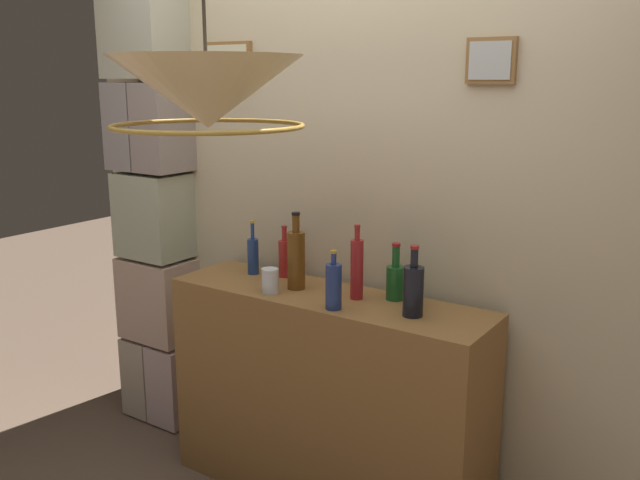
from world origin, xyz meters
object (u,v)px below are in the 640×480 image
liquor_bottle_bourbon (334,286)px  liquor_bottle_gin (296,258)px  liquor_bottle_whiskey (253,255)px  pendant_lamp (207,94)px  glass_tumbler_rocks (270,281)px  glass_tumbler_highball (414,294)px  liquor_bottle_amaro (285,257)px  liquor_bottle_rum (395,280)px  liquor_bottle_vodka (357,268)px  liquor_bottle_sherry (413,290)px

liquor_bottle_bourbon → liquor_bottle_gin: 0.32m
liquor_bottle_whiskey → pendant_lamp: size_ratio=0.40×
liquor_bottle_whiskey → glass_tumbler_rocks: bearing=-36.8°
liquor_bottle_bourbon → glass_tumbler_highball: (0.25, 0.21, -0.05)m
liquor_bottle_amaro → liquor_bottle_rum: (0.58, -0.01, -0.01)m
liquor_bottle_amaro → liquor_bottle_vodka: 0.46m
liquor_bottle_vodka → glass_tumbler_rocks: size_ratio=2.97×
liquor_bottle_sherry → pendant_lamp: 1.07m
liquor_bottle_vodka → liquor_bottle_rum: bearing=30.6°
liquor_bottle_amaro → liquor_bottle_rum: same height
liquor_bottle_gin → glass_tumbler_rocks: bearing=-118.0°
liquor_bottle_gin → pendant_lamp: bearing=-80.2°
liquor_bottle_whiskey → liquor_bottle_rum: 0.73m
liquor_bottle_whiskey → glass_tumbler_rocks: liquor_bottle_whiskey is taller
liquor_bottle_amaro → liquor_bottle_sherry: size_ratio=0.86×
liquor_bottle_sherry → glass_tumbler_highball: 0.13m
liquor_bottle_whiskey → liquor_bottle_vodka: liquor_bottle_vodka is taller
liquor_bottle_gin → pendant_lamp: 0.96m
liquor_bottle_gin → glass_tumbler_highball: 0.54m
liquor_bottle_rum → liquor_bottle_vodka: (-0.14, -0.08, 0.05)m
liquor_bottle_amaro → liquor_bottle_whiskey: bearing=-162.7°
liquor_bottle_bourbon → glass_tumbler_rocks: size_ratio=2.27×
liquor_bottle_whiskey → liquor_bottle_gin: bearing=-13.4°
liquor_bottle_gin → glass_tumbler_highball: liquor_bottle_gin is taller
glass_tumbler_highball → liquor_bottle_vodka: bearing=-169.0°
liquor_bottle_amaro → liquor_bottle_sherry: bearing=-11.7°
liquor_bottle_rum → glass_tumbler_rocks: 0.54m
pendant_lamp → glass_tumbler_highball: bearing=59.3°
liquor_bottle_bourbon → liquor_bottle_rum: (0.15, 0.24, -0.01)m
liquor_bottle_bourbon → glass_tumbler_highball: 0.33m
liquor_bottle_bourbon → glass_tumbler_rocks: liquor_bottle_bourbon is taller
liquor_bottle_gin → glass_tumbler_highball: size_ratio=3.42×
liquor_bottle_bourbon → liquor_bottle_whiskey: liquor_bottle_whiskey is taller
pendant_lamp → liquor_bottle_vodka: bearing=74.7°
liquor_bottle_amaro → liquor_bottle_vodka: (0.44, -0.09, 0.04)m
liquor_bottle_rum → glass_tumbler_highball: 0.11m
liquor_bottle_sherry → liquor_bottle_rum: (-0.15, 0.14, -0.02)m
liquor_bottle_bourbon → liquor_bottle_whiskey: (-0.59, 0.21, -0.00)m
liquor_bottle_amaro → liquor_bottle_whiskey: size_ratio=0.94×
liquor_bottle_vodka → glass_tumbler_rocks: bearing=-158.6°
glass_tumbler_highball → liquor_bottle_gin: bearing=-172.1°
liquor_bottle_whiskey → glass_tumbler_highball: size_ratio=2.58×
glass_tumbler_rocks → pendant_lamp: size_ratio=0.17×
liquor_bottle_gin → liquor_bottle_vodka: bearing=5.2°
pendant_lamp → liquor_bottle_gin: bearing=99.8°
liquor_bottle_whiskey → glass_tumbler_highball: 0.84m
liquor_bottle_amaro → liquor_bottle_gin: size_ratio=0.71×
liquor_bottle_rum → pendant_lamp: (-0.32, -0.74, 0.76)m
liquor_bottle_vodka → glass_tumbler_highball: bearing=11.0°
liquor_bottle_vodka → glass_tumbler_highball: liquor_bottle_vodka is taller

